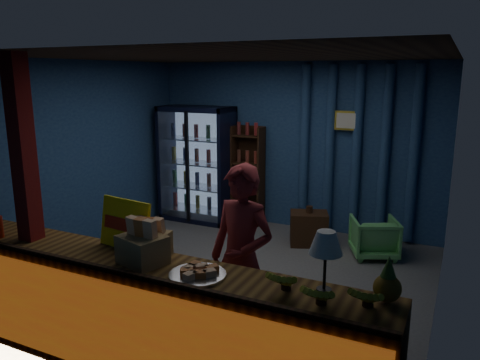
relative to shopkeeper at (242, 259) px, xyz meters
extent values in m
plane|color=#515154|center=(-0.76, 1.25, -0.84)|extent=(4.60, 4.60, 0.00)
plane|color=navy|center=(-0.76, 3.45, 0.46)|extent=(4.60, 0.00, 4.60)
plane|color=navy|center=(-0.76, -0.95, 0.46)|extent=(4.60, 0.00, 4.60)
plane|color=navy|center=(-3.06, 1.25, 0.46)|extent=(0.00, 4.40, 4.40)
plane|color=navy|center=(1.54, 1.25, 0.46)|extent=(0.00, 4.40, 4.40)
plane|color=#472D19|center=(-0.76, 1.25, 1.76)|extent=(4.60, 4.60, 0.00)
cube|color=brown|center=(-0.76, -0.65, -0.36)|extent=(4.40, 0.55, 0.95)
cube|color=#ED481B|center=(-0.76, -0.94, -0.36)|extent=(4.35, 0.02, 0.81)
cube|color=#381E12|center=(-0.76, -0.92, 0.13)|extent=(4.40, 0.04, 0.04)
cube|color=maroon|center=(-1.81, -0.65, 0.46)|extent=(0.16, 0.16, 2.60)
cube|color=black|center=(-2.31, 3.37, 0.11)|extent=(1.20, 0.06, 1.90)
cube|color=black|center=(-2.88, 3.10, 0.11)|extent=(0.06, 0.60, 1.90)
cube|color=black|center=(-1.74, 3.10, 0.11)|extent=(0.06, 0.60, 1.90)
cube|color=black|center=(-2.31, 3.10, 1.02)|extent=(1.20, 0.60, 0.08)
cube|color=black|center=(-2.31, 3.10, -0.80)|extent=(1.20, 0.60, 0.08)
cube|color=#99B2D8|center=(-2.31, 3.32, 0.11)|extent=(1.08, 0.02, 1.74)
cube|color=white|center=(-2.31, 2.82, 0.11)|extent=(1.12, 0.02, 1.78)
cube|color=black|center=(-2.31, 2.80, 0.11)|extent=(0.05, 0.05, 1.80)
cube|color=silver|center=(-2.31, 3.10, -0.67)|extent=(1.08, 0.48, 0.02)
cylinder|color=red|center=(-2.76, 3.10, -0.54)|extent=(0.07, 0.07, 0.22)
cylinder|color=#1B6E2D|center=(-2.53, 3.10, -0.54)|extent=(0.07, 0.07, 0.22)
cylinder|color=#B3A11B|center=(-2.31, 3.10, -0.54)|extent=(0.07, 0.07, 0.22)
cylinder|color=navy|center=(-2.08, 3.10, -0.54)|extent=(0.07, 0.07, 0.22)
cylinder|color=maroon|center=(-1.86, 3.10, -0.54)|extent=(0.07, 0.07, 0.22)
cube|color=silver|center=(-2.31, 3.10, -0.27)|extent=(1.08, 0.48, 0.02)
cylinder|color=#1B6E2D|center=(-2.76, 3.10, -0.14)|extent=(0.07, 0.07, 0.22)
cylinder|color=#B3A11B|center=(-2.53, 3.10, -0.14)|extent=(0.07, 0.07, 0.22)
cylinder|color=navy|center=(-2.31, 3.10, -0.14)|extent=(0.07, 0.07, 0.22)
cylinder|color=maroon|center=(-2.08, 3.10, -0.14)|extent=(0.07, 0.07, 0.22)
cylinder|color=red|center=(-1.86, 3.10, -0.14)|extent=(0.07, 0.07, 0.22)
cube|color=silver|center=(-2.31, 3.10, 0.13)|extent=(1.08, 0.48, 0.02)
cylinder|color=#B3A11B|center=(-2.76, 3.10, 0.26)|extent=(0.07, 0.07, 0.22)
cylinder|color=navy|center=(-2.53, 3.10, 0.26)|extent=(0.07, 0.07, 0.22)
cylinder|color=maroon|center=(-2.31, 3.10, 0.26)|extent=(0.07, 0.07, 0.22)
cylinder|color=red|center=(-2.08, 3.10, 0.26)|extent=(0.07, 0.07, 0.22)
cylinder|color=#1B6E2D|center=(-1.86, 3.10, 0.26)|extent=(0.07, 0.07, 0.22)
cube|color=silver|center=(-2.31, 3.10, 0.53)|extent=(1.08, 0.48, 0.02)
cylinder|color=navy|center=(-2.76, 3.10, 0.66)|extent=(0.07, 0.07, 0.22)
cylinder|color=maroon|center=(-2.53, 3.10, 0.66)|extent=(0.07, 0.07, 0.22)
cylinder|color=red|center=(-2.31, 3.10, 0.66)|extent=(0.07, 0.07, 0.22)
cylinder|color=#1B6E2D|center=(-2.08, 3.10, 0.66)|extent=(0.07, 0.07, 0.22)
cylinder|color=#B3A11B|center=(-1.86, 3.10, 0.66)|extent=(0.07, 0.07, 0.22)
cube|color=#381E12|center=(-1.46, 3.40, -0.04)|extent=(0.50, 0.02, 1.60)
cube|color=#381E12|center=(-1.69, 3.27, -0.04)|extent=(0.03, 0.28, 1.60)
cube|color=#381E12|center=(-1.22, 3.27, -0.04)|extent=(0.03, 0.28, 1.60)
cube|color=#381E12|center=(-1.46, 3.27, -0.74)|extent=(0.46, 0.26, 0.02)
cube|color=#381E12|center=(-1.46, 3.27, -0.29)|extent=(0.46, 0.26, 0.02)
cube|color=#381E12|center=(-1.46, 3.27, 0.16)|extent=(0.46, 0.26, 0.02)
cube|color=#381E12|center=(-1.46, 3.27, 0.61)|extent=(0.46, 0.26, 0.02)
cylinder|color=navy|center=(-0.56, 3.39, 0.46)|extent=(0.14, 0.14, 2.50)
cylinder|color=navy|center=(-0.16, 3.39, 0.46)|extent=(0.14, 0.14, 2.50)
cylinder|color=navy|center=(0.24, 3.39, 0.46)|extent=(0.14, 0.14, 2.50)
cylinder|color=navy|center=(0.64, 3.39, 0.46)|extent=(0.14, 0.14, 2.50)
cylinder|color=navy|center=(1.04, 3.39, 0.46)|extent=(0.14, 0.14, 2.50)
cube|color=yellow|center=(0.09, 3.35, 0.91)|extent=(0.36, 0.03, 0.28)
cube|color=silver|center=(0.09, 3.33, 0.91)|extent=(0.30, 0.01, 0.22)
imported|color=maroon|center=(0.00, 0.00, 0.00)|extent=(0.66, 0.48, 1.68)
imported|color=#5BB75E|center=(0.69, 2.69, -0.57)|extent=(0.77, 0.77, 0.54)
cube|color=#381E12|center=(-0.24, 2.75, -0.60)|extent=(0.63, 0.55, 0.48)
cylinder|color=#381E12|center=(-0.24, 2.75, -0.31)|extent=(0.10, 0.10, 0.10)
cube|color=yellow|center=(-0.89, -0.46, 0.33)|extent=(0.54, 0.17, 0.43)
cube|color=red|center=(-0.89, -0.48, 0.33)|extent=(0.45, 0.09, 0.11)
cube|color=olive|center=(-0.55, -0.66, 0.22)|extent=(0.41, 0.37, 0.23)
cube|color=#CB672D|center=(-0.64, -0.64, 0.41)|extent=(0.11, 0.08, 0.14)
cube|color=#C65025|center=(-0.55, -0.66, 0.41)|extent=(0.11, 0.08, 0.14)
cube|color=#CB672D|center=(-0.47, -0.69, 0.41)|extent=(0.11, 0.08, 0.14)
cube|color=olive|center=(-0.58, -0.53, 0.21)|extent=(0.35, 0.30, 0.20)
cube|color=#CB672D|center=(-0.66, -0.55, 0.38)|extent=(0.09, 0.07, 0.13)
cube|color=#C65025|center=(-0.58, -0.53, 0.38)|extent=(0.09, 0.07, 0.13)
cube|color=#CB672D|center=(-0.51, -0.52, 0.38)|extent=(0.09, 0.07, 0.13)
cylinder|color=silver|center=(-0.03, -0.69, 0.12)|extent=(0.43, 0.43, 0.02)
cube|color=#CB672D|center=(0.05, -0.69, 0.16)|extent=(0.09, 0.07, 0.05)
cube|color=#C65025|center=(0.03, -0.63, 0.16)|extent=(0.11, 0.11, 0.05)
cube|color=#CB672D|center=(-0.03, -0.61, 0.16)|extent=(0.07, 0.09, 0.05)
cube|color=#C65025|center=(-0.09, -0.63, 0.16)|extent=(0.11, 0.11, 0.05)
cube|color=#CB672D|center=(-0.12, -0.69, 0.16)|extent=(0.09, 0.07, 0.05)
cube|color=#C65025|center=(-0.09, -0.75, 0.16)|extent=(0.11, 0.11, 0.05)
cube|color=#CB672D|center=(-0.03, -0.78, 0.16)|extent=(0.07, 0.09, 0.05)
cube|color=#C65025|center=(0.03, -0.75, 0.16)|extent=(0.11, 0.11, 0.05)
cylinder|color=black|center=(0.89, -0.55, 0.13)|extent=(0.11, 0.11, 0.04)
cylinder|color=black|center=(0.89, -0.55, 0.29)|extent=(0.02, 0.02, 0.32)
cone|color=white|center=(0.89, -0.55, 0.48)|extent=(0.23, 0.23, 0.16)
sphere|color=#905C1A|center=(1.29, -0.50, 0.21)|extent=(0.18, 0.18, 0.18)
cone|color=#2E571E|center=(1.29, -0.50, 0.37)|extent=(0.10, 0.10, 0.14)
camera|label=1|loc=(1.65, -3.45, 1.58)|focal=35.00mm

